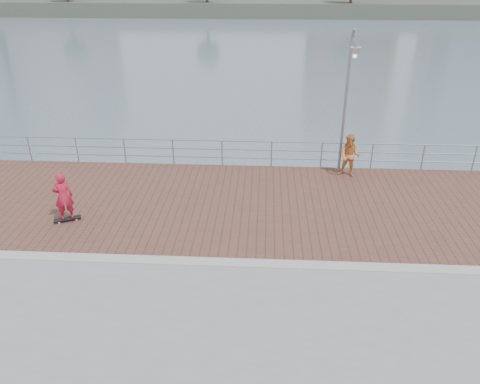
# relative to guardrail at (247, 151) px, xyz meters

# --- Properties ---
(water) EXTENTS (400.00, 400.00, 0.00)m
(water) POSITION_rel_guardrail_xyz_m (-0.00, -7.00, -2.69)
(water) COLOR slate
(water) RESTS_ON ground
(brick_lane) EXTENTS (40.00, 6.80, 0.02)m
(brick_lane) POSITION_rel_guardrail_xyz_m (-0.00, -3.40, -0.68)
(brick_lane) COLOR brown
(brick_lane) RESTS_ON seawall
(curb) EXTENTS (40.00, 0.40, 0.06)m
(curb) POSITION_rel_guardrail_xyz_m (-0.00, -7.00, -0.66)
(curb) COLOR #B7B5AD
(curb) RESTS_ON seawall
(guardrail) EXTENTS (39.06, 0.06, 1.13)m
(guardrail) POSITION_rel_guardrail_xyz_m (0.00, 0.00, 0.00)
(guardrail) COLOR #8C9EA8
(guardrail) RESTS_ON brick_lane
(street_lamp) EXTENTS (0.39, 1.14, 5.39)m
(street_lamp) POSITION_rel_guardrail_xyz_m (3.75, -0.89, 3.14)
(street_lamp) COLOR gray
(street_lamp) RESTS_ON brick_lane
(skateboard) EXTENTS (0.87, 0.55, 0.10)m
(skateboard) POSITION_rel_guardrail_xyz_m (-5.74, -4.92, -0.59)
(skateboard) COLOR black
(skateboard) RESTS_ON brick_lane
(skateboarder) EXTENTS (0.71, 0.61, 1.65)m
(skateboarder) POSITION_rel_guardrail_xyz_m (-5.74, -4.92, 0.24)
(skateboarder) COLOR red
(skateboarder) RESTS_ON skateboard
(bystander) EXTENTS (1.02, 0.92, 1.73)m
(bystander) POSITION_rel_guardrail_xyz_m (4.08, -0.81, 0.19)
(bystander) COLOR #E38842
(bystander) RESTS_ON brick_lane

